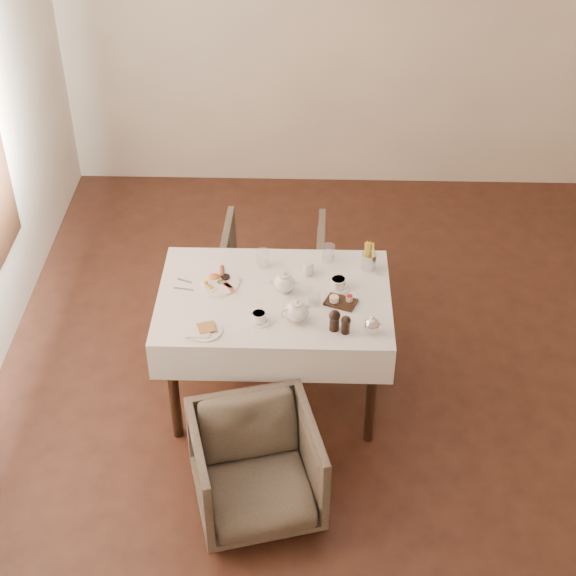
% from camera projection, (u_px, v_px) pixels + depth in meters
% --- Properties ---
extents(table, '(1.28, 0.88, 0.75)m').
position_uv_depth(table, '(274.00, 312.00, 4.90)').
color(table, black).
rests_on(table, ground).
extents(armchair_near, '(0.76, 0.77, 0.58)m').
position_uv_depth(armchair_near, '(256.00, 468.00, 4.46)').
color(armchair_near, '#453B32').
rests_on(armchair_near, ground).
extents(armchair_far, '(0.67, 0.69, 0.61)m').
position_uv_depth(armchair_far, '(274.00, 270.00, 5.77)').
color(armchair_far, '#453B32').
rests_on(armchair_far, ground).
extents(breakfast_plate, '(0.26, 0.26, 0.03)m').
position_uv_depth(breakfast_plate, '(216.00, 281.00, 4.91)').
color(breakfast_plate, white).
rests_on(breakfast_plate, table).
extents(side_plate, '(0.18, 0.18, 0.02)m').
position_uv_depth(side_plate, '(203.00, 331.00, 4.58)').
color(side_plate, white).
rests_on(side_plate, table).
extents(teapot_centre, '(0.18, 0.15, 0.13)m').
position_uv_depth(teapot_centre, '(284.00, 282.00, 4.82)').
color(teapot_centre, white).
rests_on(teapot_centre, table).
extents(teapot_front, '(0.21, 0.19, 0.14)m').
position_uv_depth(teapot_front, '(297.00, 310.00, 4.62)').
color(teapot_front, white).
rests_on(teapot_front, table).
extents(creamer, '(0.07, 0.07, 0.08)m').
position_uv_depth(creamer, '(308.00, 268.00, 4.96)').
color(creamer, white).
rests_on(creamer, table).
extents(teacup_near, '(0.12, 0.12, 0.06)m').
position_uv_depth(teacup_near, '(259.00, 318.00, 4.64)').
color(teacup_near, white).
rests_on(teacup_near, table).
extents(teacup_far, '(0.13, 0.13, 0.06)m').
position_uv_depth(teacup_far, '(338.00, 284.00, 4.86)').
color(teacup_far, white).
rests_on(teacup_far, table).
extents(glass_left, '(0.09, 0.09, 0.10)m').
position_uv_depth(glass_left, '(263.00, 258.00, 5.02)').
color(glass_left, silver).
rests_on(glass_left, table).
extents(glass_mid, '(0.09, 0.09, 0.10)m').
position_uv_depth(glass_mid, '(314.00, 297.00, 4.74)').
color(glass_mid, silver).
rests_on(glass_mid, table).
extents(glass_right, '(0.09, 0.09, 0.10)m').
position_uv_depth(glass_right, '(328.00, 253.00, 5.06)').
color(glass_right, silver).
rests_on(glass_right, table).
extents(condiment_board, '(0.19, 0.16, 0.04)m').
position_uv_depth(condiment_board, '(341.00, 301.00, 4.77)').
color(condiment_board, black).
rests_on(condiment_board, table).
extents(pepper_mill_left, '(0.07, 0.07, 0.12)m').
position_uv_depth(pepper_mill_left, '(334.00, 320.00, 4.56)').
color(pepper_mill_left, black).
rests_on(pepper_mill_left, table).
extents(pepper_mill_right, '(0.06, 0.06, 0.11)m').
position_uv_depth(pepper_mill_right, '(346.00, 325.00, 4.55)').
color(pepper_mill_right, black).
rests_on(pepper_mill_right, table).
extents(silver_pot, '(0.10, 0.08, 0.11)m').
position_uv_depth(silver_pot, '(372.00, 324.00, 4.55)').
color(silver_pot, white).
rests_on(silver_pot, table).
extents(fries_cup, '(0.08, 0.08, 0.18)m').
position_uv_depth(fries_cup, '(369.00, 257.00, 4.98)').
color(fries_cup, silver).
rests_on(fries_cup, table).
extents(cutlery_fork, '(0.16, 0.08, 0.00)m').
position_uv_depth(cutlery_fork, '(191.00, 283.00, 4.91)').
color(cutlery_fork, silver).
rests_on(cutlery_fork, table).
extents(cutlery_knife, '(0.19, 0.05, 0.00)m').
position_uv_depth(cutlery_knife, '(190.00, 290.00, 4.86)').
color(cutlery_knife, silver).
rests_on(cutlery_knife, table).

